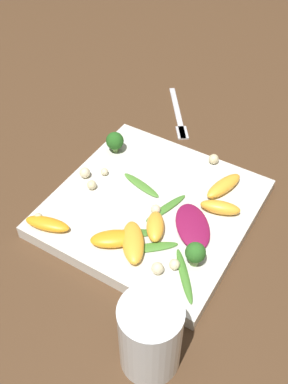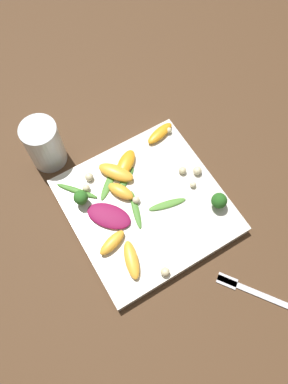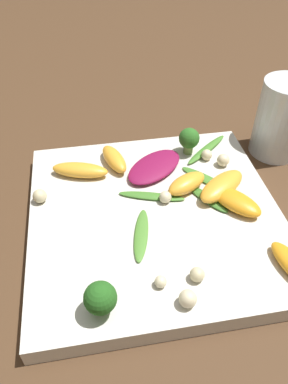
{
  "view_description": "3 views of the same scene",
  "coord_description": "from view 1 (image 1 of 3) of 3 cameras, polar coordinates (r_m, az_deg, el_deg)",
  "views": [
    {
      "loc": [
        -0.43,
        -0.24,
        0.55
      ],
      "look_at": [
        -0.01,
        0.01,
        0.05
      ],
      "focal_mm": 42.0,
      "sensor_mm": 36.0,
      "label": 1
    },
    {
      "loc": [
        0.25,
        -0.15,
        0.73
      ],
      "look_at": [
        -0.02,
        0.0,
        0.05
      ],
      "focal_mm": 35.0,
      "sensor_mm": 36.0,
      "label": 2
    },
    {
      "loc": [
        0.07,
        0.31,
        0.35
      ],
      "look_at": [
        0.01,
        -0.02,
        0.04
      ],
      "focal_mm": 35.0,
      "sensor_mm": 36.0,
      "label": 3
    }
  ],
  "objects": [
    {
      "name": "macadamia_nut_4",
      "position": [
        0.64,
        3.9,
        -9.16
      ],
      "size": [
        0.02,
        0.02,
        0.02
      ],
      "color": "beige",
      "rests_on": "plate"
    },
    {
      "name": "broccoli_floret_0",
      "position": [
        0.8,
        -3.72,
        6.46
      ],
      "size": [
        0.03,
        0.03,
        0.04
      ],
      "color": "#84AD5B",
      "rests_on": "plate"
    },
    {
      "name": "orange_segment_3",
      "position": [
        0.68,
        1.45,
        -4.39
      ],
      "size": [
        0.06,
        0.05,
        0.02
      ],
      "color": "#FCAD33",
      "rests_on": "plate"
    },
    {
      "name": "radicchio_leaf_0",
      "position": [
        0.69,
        6.19,
        -4.3
      ],
      "size": [
        0.1,
        0.1,
        0.01
      ],
      "color": "maroon",
      "rests_on": "plate"
    },
    {
      "name": "drinking_glass",
      "position": [
        0.55,
        0.8,
        -17.83
      ],
      "size": [
        0.08,
        0.08,
        0.12
      ],
      "color": "white",
      "rests_on": "ground_plane"
    },
    {
      "name": "broccoli_floret_1",
      "position": [
        0.63,
        6.54,
        -7.73
      ],
      "size": [
        0.03,
        0.03,
        0.04
      ],
      "color": "#7A9E51",
      "rests_on": "plate"
    },
    {
      "name": "ground_plane",
      "position": [
        0.74,
        1.05,
        -2.63
      ],
      "size": [
        2.4,
        2.4,
        0.0
      ],
      "primitive_type": "plane",
      "color": "#4C331E"
    },
    {
      "name": "macadamia_nut_7",
      "position": [
        0.71,
        -13.28,
        -3.18
      ],
      "size": [
        0.01,
        0.01,
        0.01
      ],
      "color": "beige",
      "rests_on": "plate"
    },
    {
      "name": "orange_segment_5",
      "position": [
        0.75,
        10.1,
        0.78
      ],
      "size": [
        0.08,
        0.05,
        0.02
      ],
      "color": "#FCAD33",
      "rests_on": "plate"
    },
    {
      "name": "arugula_sprig_2",
      "position": [
        0.68,
        -1.22,
        -5.21
      ],
      "size": [
        0.05,
        0.06,
        0.0
      ],
      "color": "#3D7528",
      "rests_on": "plate"
    },
    {
      "name": "fork",
      "position": [
        0.93,
        4.43,
        9.43
      ],
      "size": [
        0.15,
        0.12,
        0.01
      ],
      "color": "silver",
      "rests_on": "ground_plane"
    },
    {
      "name": "macadamia_nut_5",
      "position": [
        0.77,
        -5.05,
        2.58
      ],
      "size": [
        0.01,
        0.01,
        0.01
      ],
      "color": "beige",
      "rests_on": "plate"
    },
    {
      "name": "arugula_sprig_3",
      "position": [
        0.71,
        2.66,
        -2.26
      ],
      "size": [
        0.08,
        0.04,
        0.0
      ],
      "color": "#47842D",
      "rests_on": "plate"
    },
    {
      "name": "macadamia_nut_0",
      "position": [
        0.63,
        1.73,
        -9.66
      ],
      "size": [
        0.02,
        0.02,
        0.02
      ],
      "color": "beige",
      "rests_on": "plate"
    },
    {
      "name": "arugula_sprig_0",
      "position": [
        0.75,
        -0.36,
        0.89
      ],
      "size": [
        0.03,
        0.08,
        0.0
      ],
      "color": "#518E33",
      "rests_on": "plate"
    },
    {
      "name": "orange_segment_1",
      "position": [
        0.66,
        -3.88,
        -5.94
      ],
      "size": [
        0.07,
        0.07,
        0.02
      ],
      "color": "orange",
      "rests_on": "plate"
    },
    {
      "name": "arugula_sprig_4",
      "position": [
        0.66,
        0.93,
        -7.03
      ],
      "size": [
        0.06,
        0.07,
        0.0
      ],
      "color": "#47842D",
      "rests_on": "plate"
    },
    {
      "name": "arugula_sprig_1",
      "position": [
        0.63,
        5.13,
        -10.49
      ],
      "size": [
        0.08,
        0.07,
        0.01
      ],
      "color": "#47842D",
      "rests_on": "plate"
    },
    {
      "name": "macadamia_nut_1",
      "position": [
        0.79,
        8.84,
        4.16
      ],
      "size": [
        0.02,
        0.02,
        0.02
      ],
      "color": "beige",
      "rests_on": "plate"
    },
    {
      "name": "macadamia_nut_2",
      "position": [
        0.74,
        -6.67,
        0.91
      ],
      "size": [
        0.02,
        0.02,
        0.02
      ],
      "color": "beige",
      "rests_on": "plate"
    },
    {
      "name": "macadamia_nut_3",
      "position": [
        0.77,
        -7.51,
        2.44
      ],
      "size": [
        0.02,
        0.02,
        0.02
      ],
      "color": "beige",
      "rests_on": "plate"
    },
    {
      "name": "orange_segment_4",
      "position": [
        0.7,
        -12.17,
        -3.98
      ],
      "size": [
        0.04,
        0.08,
        0.02
      ],
      "color": "orange",
      "rests_on": "plate"
    },
    {
      "name": "orange_segment_0",
      "position": [
        0.66,
        -1.4,
        -6.39
      ],
      "size": [
        0.08,
        0.07,
        0.02
      ],
      "color": "#FCAD33",
      "rests_on": "plate"
    },
    {
      "name": "macadamia_nut_6",
      "position": [
        0.7,
        1.49,
        -2.22
      ],
      "size": [
        0.02,
        0.02,
        0.02
      ],
      "color": "beige",
      "rests_on": "plate"
    },
    {
      "name": "orange_segment_2",
      "position": [
        0.71,
        9.65,
        -1.95
      ],
      "size": [
        0.04,
        0.07,
        0.02
      ],
      "color": "#FCAD33",
      "rests_on": "plate"
    },
    {
      "name": "plate",
      "position": [
        0.73,
        1.06,
        -2.03
      ],
      "size": [
        0.3,
        0.3,
        0.02
      ],
      "color": "silver",
      "rests_on": "ground_plane"
    }
  ]
}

